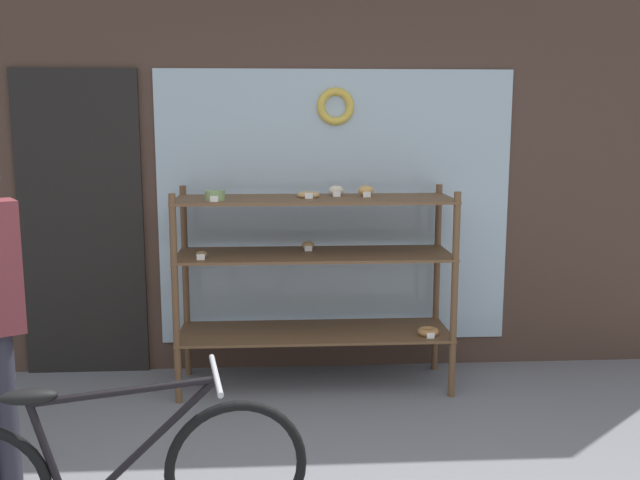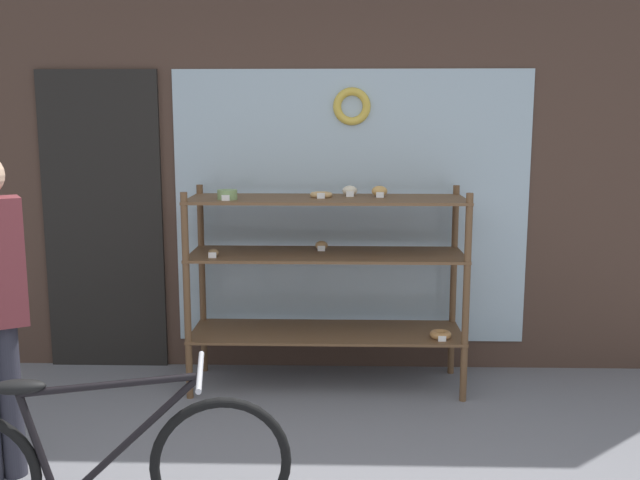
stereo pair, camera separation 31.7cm
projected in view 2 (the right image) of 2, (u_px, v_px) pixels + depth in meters
storefront_facade at (317, 132)px, 4.92m from camera, size 6.11×0.13×3.45m
display_case at (327, 265)px, 4.65m from camera, size 1.79×0.55×1.34m
bicycle at (94, 466)px, 2.98m from camera, size 1.63×0.46×0.74m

